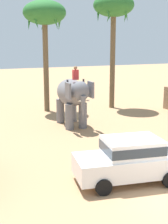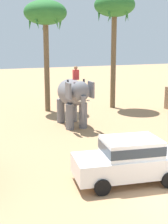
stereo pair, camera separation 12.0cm
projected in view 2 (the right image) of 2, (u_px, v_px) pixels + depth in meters
name	position (u px, v px, depth m)	size (l,w,h in m)	color
car_sedan_foreground	(129.00, 158.00, 11.61)	(4.36, 2.51, 1.70)	white
elephant_with_mahout	(73.00, 95.00, 19.41)	(1.82, 3.93, 3.88)	slate
palm_tree_near_hut	(45.00, 16.00, 22.84)	(3.20, 3.20, 8.37)	brown
palm_tree_left_of_road	(114.00, 9.00, 24.00)	(3.20, 3.20, 9.05)	brown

